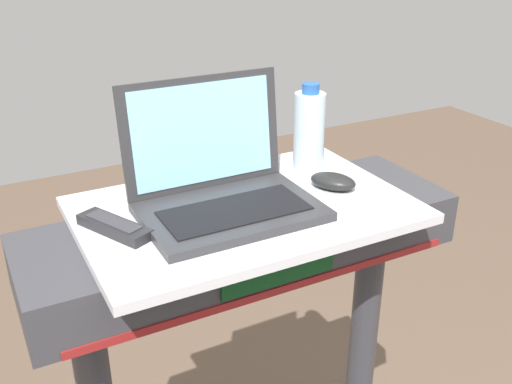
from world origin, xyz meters
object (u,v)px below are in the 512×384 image
Objects in this scene: tv_remote at (114,227)px; laptop at (222,185)px; computer_mouse at (333,181)px; water_bottle at (309,132)px.

laptop is at bearing -0.18° from tv_remote.
computer_mouse is 0.47m from tv_remote.
computer_mouse is at bearing -3.28° from tv_remote.
laptop reaches higher than water_bottle.
computer_mouse is 0.13m from water_bottle.
water_bottle is (0.25, 0.08, 0.04)m from laptop.
water_bottle reaches higher than computer_mouse.
water_bottle is 1.24× the size of tv_remote.
water_bottle is 0.49m from tv_remote.
tv_remote is at bearing -169.97° from water_bottle.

